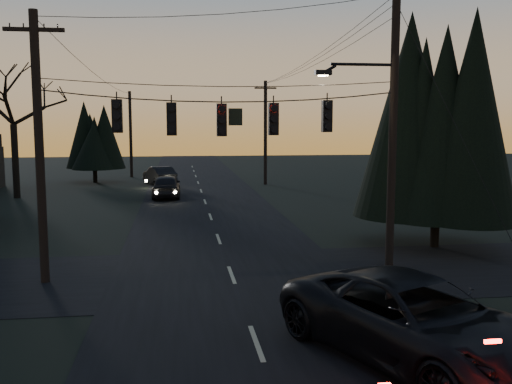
{
  "coord_description": "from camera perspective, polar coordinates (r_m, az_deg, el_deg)",
  "views": [
    {
      "loc": [
        -1.75,
        -8.54,
        5.08
      ],
      "look_at": [
        0.65,
        8.77,
        2.96
      ],
      "focal_mm": 40.0,
      "sensor_mm": 36.0,
      "label": 1
    }
  ],
  "objects": [
    {
      "name": "suv_near",
      "position": [
        12.86,
        15.58,
        -12.3
      ],
      "size": [
        5.39,
        7.12,
        1.8
      ],
      "primitive_type": "imported",
      "rotation": [
        0.0,
        0.0,
        0.43
      ],
      "color": "black",
      "rests_on": "ground"
    },
    {
      "name": "bare_tree_dist",
      "position": [
        41.79,
        -23.22,
        8.96
      ],
      "size": [
        6.7,
        6.7,
        9.98
      ],
      "color": "black",
      "rests_on": "ground"
    },
    {
      "name": "utility_pole_far_l",
      "position": [
        54.94,
        -12.32,
        1.46
      ],
      "size": [
        0.3,
        0.3,
        8.0
      ],
      "primitive_type": null,
      "color": "black",
      "rests_on": "ground"
    },
    {
      "name": "cross_road",
      "position": [
        19.3,
        -2.45,
        -8.31
      ],
      "size": [
        60.0,
        7.0,
        0.02
      ],
      "primitive_type": "cube",
      "color": "black",
      "rests_on": "ground"
    },
    {
      "name": "span_signal_assembly",
      "position": [
        18.61,
        -3.28,
        7.42
      ],
      "size": [
        11.5,
        0.44,
        1.59
      ],
      "color": "black",
      "rests_on": "ground"
    },
    {
      "name": "sedan_oncoming_b",
      "position": [
        47.62,
        -9.63,
        1.62
      ],
      "size": [
        3.02,
        4.85,
        1.51
      ],
      "primitive_type": "imported",
      "rotation": [
        0.0,
        0.0,
        3.48
      ],
      "color": "black",
      "rests_on": "ground"
    },
    {
      "name": "utility_pole_far_r",
      "position": [
        47.38,
        0.94,
        0.77
      ],
      "size": [
        1.8,
        0.3,
        8.5
      ],
      "primitive_type": null,
      "color": "black",
      "rests_on": "ground"
    },
    {
      "name": "evergreen_right",
      "position": [
        24.16,
        17.8,
        5.92
      ],
      "size": [
        4.69,
        4.69,
        8.39
      ],
      "color": "black",
      "rests_on": "ground"
    },
    {
      "name": "utility_pole_left",
      "position": [
        19.69,
        -20.31,
        -8.46
      ],
      "size": [
        1.8,
        0.3,
        8.5
      ],
      "primitive_type": null,
      "color": "black",
      "rests_on": "ground"
    },
    {
      "name": "utility_pole_right",
      "position": [
        20.55,
        13.14,
        -7.57
      ],
      "size": [
        5.0,
        0.3,
        10.0
      ],
      "primitive_type": null,
      "color": "black",
      "rests_on": "ground"
    },
    {
      "name": "evergreen_dist",
      "position": [
        50.65,
        -15.9,
        5.21
      ],
      "size": [
        3.88,
        3.88,
        6.41
      ],
      "color": "black",
      "rests_on": "ground"
    },
    {
      "name": "sedan_oncoming_a",
      "position": [
        39.3,
        -8.95,
        0.57
      ],
      "size": [
        1.94,
        4.66,
        1.58
      ],
      "primitive_type": "imported",
      "rotation": [
        0.0,
        0.0,
        3.13
      ],
      "color": "black",
      "rests_on": "ground"
    },
    {
      "name": "main_road",
      "position": [
        29.04,
        -4.34,
        -3.14
      ],
      "size": [
        8.0,
        120.0,
        0.02
      ],
      "primitive_type": "cube",
      "color": "black",
      "rests_on": "ground"
    }
  ]
}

